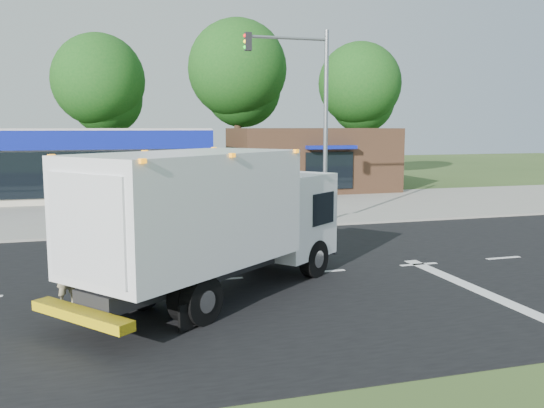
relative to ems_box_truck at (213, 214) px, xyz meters
name	(u,v)px	position (x,y,z in m)	size (l,w,h in m)	color
ground	(325,272)	(3.48, 1.50, -2.05)	(120.00, 120.00, 0.00)	#385123
road_asphalt	(325,272)	(3.48, 1.50, -2.04)	(60.00, 14.00, 0.02)	black
sidewalk	(253,224)	(3.48, 9.70, -1.99)	(60.00, 2.40, 0.12)	gray
parking_apron	(224,207)	(3.48, 15.50, -2.04)	(60.00, 9.00, 0.02)	gray
lane_markings	(390,280)	(4.83, 0.15, -2.03)	(55.20, 7.00, 0.01)	silver
ems_box_truck	(213,214)	(0.00, 0.00, 0.00)	(7.79, 6.91, 3.55)	black
emergency_worker	(67,270)	(-3.34, 0.24, -1.19)	(0.70, 0.68, 1.73)	tan
retail_strip_mall	(46,164)	(-5.52, 21.43, -0.03)	(18.00, 6.20, 4.00)	beige
brown_storefront	(312,159)	(10.48, 21.48, -0.04)	(10.00, 6.70, 4.00)	#382316
traffic_signal_pole	(311,106)	(5.84, 9.10, 2.88)	(3.51, 0.25, 8.00)	gray
background_trees	(172,81)	(2.64, 29.66, 5.34)	(36.77, 7.39, 12.10)	#332114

